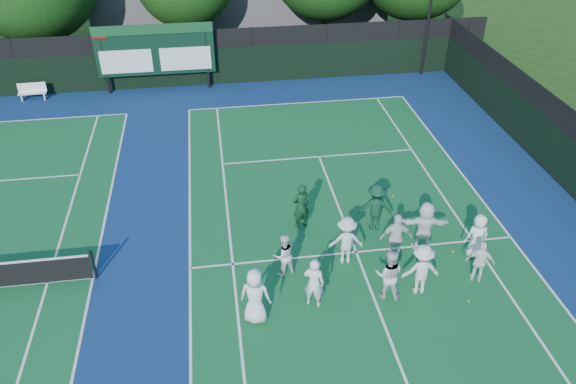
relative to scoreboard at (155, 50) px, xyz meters
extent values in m
plane|color=#1C3C10|center=(7.01, -15.59, -2.19)|extent=(120.00, 120.00, 0.00)
cube|color=navy|center=(1.01, -14.59, -2.19)|extent=(34.00, 32.00, 0.01)
cube|color=#115629|center=(7.01, -14.59, -2.18)|extent=(10.97, 23.77, 0.00)
cube|color=silver|center=(7.01, -2.70, -2.18)|extent=(10.97, 0.08, 0.00)
cube|color=silver|center=(1.53, -14.59, -2.18)|extent=(0.08, 23.77, 0.00)
cube|color=silver|center=(12.50, -14.59, -2.18)|extent=(0.08, 23.77, 0.00)
cube|color=silver|center=(2.90, -14.59, -2.18)|extent=(0.08, 23.77, 0.00)
cube|color=silver|center=(11.13, -14.59, -2.18)|extent=(0.08, 23.77, 0.00)
cube|color=silver|center=(7.01, -8.19, -2.18)|extent=(8.23, 0.08, 0.00)
cube|color=silver|center=(7.01, -14.59, -2.18)|extent=(0.08, 12.80, 0.00)
cube|color=silver|center=(-6.99, -2.70, -2.18)|extent=(10.97, 0.08, 0.00)
cube|color=silver|center=(-1.50, -14.59, -2.18)|extent=(0.08, 23.77, 0.00)
cube|color=silver|center=(-2.87, -14.59, -2.18)|extent=(0.08, 23.77, 0.00)
cube|color=black|center=(1.01, 0.41, -1.19)|extent=(34.00, 0.08, 2.00)
cube|color=black|center=(1.01, 0.41, 0.31)|extent=(34.00, 0.05, 1.00)
cylinder|color=black|center=(-2.59, 0.01, -0.44)|extent=(0.16, 0.16, 3.50)
cylinder|color=black|center=(2.61, 0.01, -0.44)|extent=(0.16, 0.16, 3.50)
cube|color=black|center=(0.01, 0.01, 0.01)|extent=(6.00, 0.15, 2.60)
cube|color=#134523|center=(0.01, -0.09, 1.11)|extent=(6.00, 0.05, 0.50)
cube|color=white|center=(-1.49, -0.09, -0.49)|extent=(2.60, 0.04, 1.20)
cube|color=white|center=(1.51, -0.09, -0.49)|extent=(2.60, 0.04, 1.20)
cube|color=maroon|center=(-2.59, -0.09, 1.01)|extent=(0.70, 0.04, 0.50)
cube|color=#5E5E63|center=(5.01, 8.41, -0.19)|extent=(18.00, 6.00, 4.00)
cylinder|color=black|center=(-1.39, -14.59, -1.64)|extent=(0.10, 0.10, 1.10)
cube|color=white|center=(-6.36, -0.29, -1.80)|extent=(1.40, 0.42, 0.06)
cube|color=white|center=(-6.36, -0.15, -1.55)|extent=(1.38, 0.11, 0.46)
cube|color=white|center=(-6.91, -0.29, -2.01)|extent=(0.07, 0.32, 0.37)
cube|color=white|center=(-5.80, -0.29, -2.01)|extent=(0.07, 0.32, 0.37)
cylinder|color=black|center=(-6.28, 3.91, -0.89)|extent=(0.44, 0.44, 2.61)
cylinder|color=black|center=(1.72, 3.91, -0.79)|extent=(0.44, 0.44, 2.80)
cylinder|color=black|center=(9.63, 3.91, -0.66)|extent=(0.44, 0.44, 3.06)
cylinder|color=black|center=(14.95, 3.91, -0.77)|extent=(0.44, 0.44, 2.85)
sphere|color=gold|center=(9.21, -11.60, -2.16)|extent=(0.07, 0.07, 0.07)
sphere|color=gold|center=(9.78, -17.33, -2.16)|extent=(0.07, 0.07, 0.07)
sphere|color=gold|center=(3.62, -15.46, -2.16)|extent=(0.07, 0.07, 0.07)
sphere|color=gold|center=(10.21, -15.06, -2.16)|extent=(0.07, 0.07, 0.07)
imported|color=white|center=(3.41, -17.06, -1.29)|extent=(1.02, 0.81, 1.81)
imported|color=white|center=(5.16, -16.72, -1.34)|extent=(0.73, 0.62, 1.71)
imported|color=silver|center=(7.41, -16.70, -1.34)|extent=(0.99, 0.87, 1.70)
imported|color=silver|center=(8.43, -16.65, -1.33)|extent=(1.15, 0.69, 1.73)
imported|color=white|center=(10.40, -16.44, -1.45)|extent=(0.94, 0.67, 1.48)
imported|color=white|center=(4.48, -15.24, -1.44)|extent=(0.85, 0.74, 1.50)
imported|color=silver|center=(6.54, -14.95, -1.33)|extent=(1.16, 0.73, 1.71)
imported|color=silver|center=(8.15, -15.07, -1.31)|extent=(1.07, 0.53, 1.75)
imported|color=white|center=(9.25, -14.64, -1.29)|extent=(1.73, 0.81, 1.79)
imported|color=white|center=(10.82, -15.28, -1.39)|extent=(0.80, 0.54, 1.59)
imported|color=#0E351D|center=(5.42, -12.91, -1.31)|extent=(0.75, 0.61, 1.76)
imported|color=#0F3721|center=(7.96, -13.35, -1.30)|extent=(1.27, 0.89, 1.79)
camera|label=1|loc=(2.64, -28.53, 9.88)|focal=35.00mm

